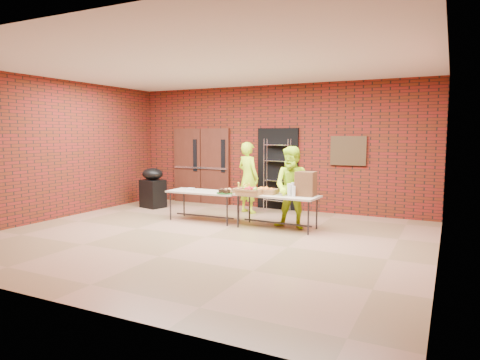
% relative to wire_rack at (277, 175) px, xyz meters
% --- Properties ---
extents(room, '(8.08, 7.08, 3.28)m').
position_rel_wire_rack_xyz_m(room, '(-0.14, -3.32, 0.69)').
color(room, olive).
rests_on(room, ground).
extents(double_doors, '(1.78, 0.12, 2.10)m').
position_rel_wire_rack_xyz_m(double_doors, '(-2.34, 0.12, 0.14)').
color(double_doors, '#471F14').
rests_on(double_doors, room).
extents(dark_doorway, '(1.10, 0.06, 2.10)m').
position_rel_wire_rack_xyz_m(dark_doorway, '(-0.04, 0.14, 0.14)').
color(dark_doorway, black).
rests_on(dark_doorway, room).
extents(bronze_plaque, '(0.85, 0.04, 0.70)m').
position_rel_wire_rack_xyz_m(bronze_plaque, '(1.76, 0.13, 0.64)').
color(bronze_plaque, '#3C2C18').
rests_on(bronze_plaque, room).
extents(wire_rack, '(0.70, 0.36, 1.82)m').
position_rel_wire_rack_xyz_m(wire_rack, '(0.00, 0.00, 0.00)').
color(wire_rack, silver).
rests_on(wire_rack, room).
extents(table_left, '(1.65, 0.71, 0.67)m').
position_rel_wire_rack_xyz_m(table_left, '(-0.96, -2.01, -0.29)').
color(table_left, tan).
rests_on(table_left, room).
extents(table_right, '(1.75, 0.81, 0.70)m').
position_rel_wire_rack_xyz_m(table_right, '(0.79, -2.01, -0.27)').
color(table_right, tan).
rests_on(table_right, room).
extents(basket_bananas, '(0.42, 0.32, 0.13)m').
position_rel_wire_rack_xyz_m(basket_bananas, '(0.07, -2.08, -0.15)').
color(basket_bananas, '#A07040').
rests_on(basket_bananas, table_right).
extents(basket_oranges, '(0.44, 0.34, 0.14)m').
position_rel_wire_rack_xyz_m(basket_oranges, '(0.55, -2.00, -0.15)').
color(basket_oranges, '#A07040').
rests_on(basket_oranges, table_right).
extents(basket_apples, '(0.49, 0.38, 0.15)m').
position_rel_wire_rack_xyz_m(basket_apples, '(0.27, -2.22, -0.14)').
color(basket_apples, '#A07040').
rests_on(basket_apples, table_right).
extents(muffin_tray, '(0.44, 0.44, 0.11)m').
position_rel_wire_rack_xyz_m(muffin_tray, '(-0.33, -2.11, -0.19)').
color(muffin_tray, '#134814').
rests_on(muffin_tray, table_left).
extents(napkin_box, '(0.16, 0.11, 0.05)m').
position_rel_wire_rack_xyz_m(napkin_box, '(-1.30, -2.04, -0.21)').
color(napkin_box, silver).
rests_on(napkin_box, table_left).
extents(coffee_dispenser, '(0.37, 0.33, 0.49)m').
position_rel_wire_rack_xyz_m(coffee_dispenser, '(1.37, -1.91, 0.04)').
color(coffee_dispenser, brown).
rests_on(coffee_dispenser, table_right).
extents(cup_stack_front, '(0.08, 0.08, 0.25)m').
position_rel_wire_rack_xyz_m(cup_stack_front, '(1.09, -2.10, -0.08)').
color(cup_stack_front, silver).
rests_on(cup_stack_front, table_right).
extents(cup_stack_mid, '(0.07, 0.07, 0.21)m').
position_rel_wire_rack_xyz_m(cup_stack_mid, '(1.19, -2.14, -0.10)').
color(cup_stack_mid, silver).
rests_on(cup_stack_mid, table_right).
extents(cup_stack_back, '(0.09, 0.09, 0.27)m').
position_rel_wire_rack_xyz_m(cup_stack_back, '(1.15, -2.01, -0.07)').
color(cup_stack_back, silver).
rests_on(cup_stack_back, table_right).
extents(covered_grill, '(0.68, 0.61, 1.05)m').
position_rel_wire_rack_xyz_m(covered_grill, '(-3.10, -1.10, -0.38)').
color(covered_grill, black).
rests_on(covered_grill, room).
extents(volunteer_woman, '(0.75, 0.62, 1.75)m').
position_rel_wire_rack_xyz_m(volunteer_woman, '(-0.51, -0.66, -0.04)').
color(volunteer_woman, '#B8F11A').
rests_on(volunteer_woman, room).
extents(volunteer_man, '(0.83, 0.65, 1.70)m').
position_rel_wire_rack_xyz_m(volunteer_man, '(1.09, -1.88, -0.06)').
color(volunteer_man, '#B8F11A').
rests_on(volunteer_man, room).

